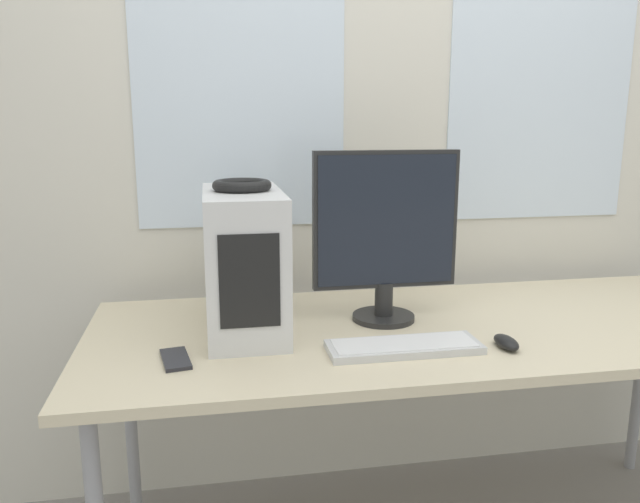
{
  "coord_description": "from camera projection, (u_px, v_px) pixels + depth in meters",
  "views": [
    {
      "loc": [
        -0.67,
        -1.27,
        1.38
      ],
      "look_at": [
        -0.37,
        0.41,
        1.01
      ],
      "focal_mm": 35.0,
      "sensor_mm": 36.0,
      "label": 1
    }
  ],
  "objects": [
    {
      "name": "mouse",
      "position": [
        506.0,
        342.0,
        1.66
      ],
      "size": [
        0.05,
        0.11,
        0.03
      ],
      "color": "black",
      "rests_on": "desk"
    },
    {
      "name": "headphones",
      "position": [
        242.0,
        185.0,
        1.73
      ],
      "size": [
        0.17,
        0.17,
        0.03
      ],
      "color": "black",
      "rests_on": "pc_tower"
    },
    {
      "name": "keyboard",
      "position": [
        404.0,
        347.0,
        1.64
      ],
      "size": [
        0.41,
        0.14,
        0.02
      ],
      "color": "silver",
      "rests_on": "desk"
    },
    {
      "name": "monitor_main",
      "position": [
        385.0,
        233.0,
        1.84
      ],
      "size": [
        0.43,
        0.19,
        0.51
      ],
      "color": "black",
      "rests_on": "desk"
    },
    {
      "name": "desk",
      "position": [
        441.0,
        339.0,
        1.87
      ],
      "size": [
        2.07,
        0.81,
        0.77
      ],
      "color": "beige",
      "rests_on": "ground_plane"
    },
    {
      "name": "wall_back",
      "position": [
        394.0,
        123.0,
        2.25
      ],
      "size": [
        8.0,
        0.07,
        2.7
      ],
      "color": "beige",
      "rests_on": "ground_plane"
    },
    {
      "name": "cell_phone",
      "position": [
        176.0,
        359.0,
        1.57
      ],
      "size": [
        0.09,
        0.15,
        0.01
      ],
      "rotation": [
        0.0,
        0.0,
        0.17
      ],
      "color": "#232328",
      "rests_on": "desk"
    },
    {
      "name": "pc_tower",
      "position": [
        244.0,
        261.0,
        1.78
      ],
      "size": [
        0.22,
        0.46,
        0.4
      ],
      "color": "silver",
      "rests_on": "desk"
    }
  ]
}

